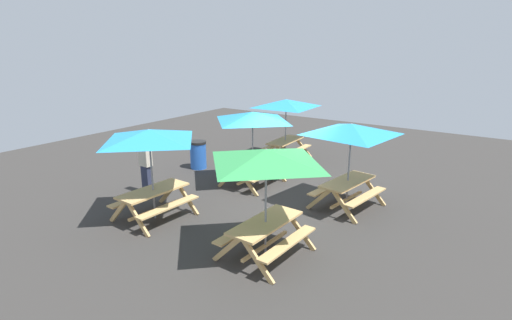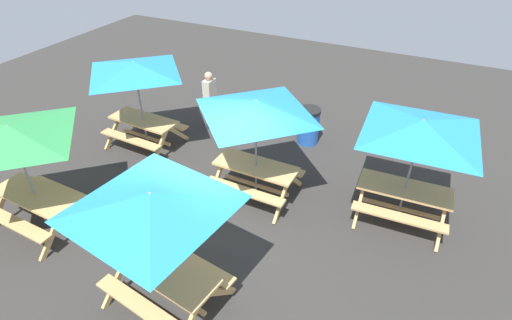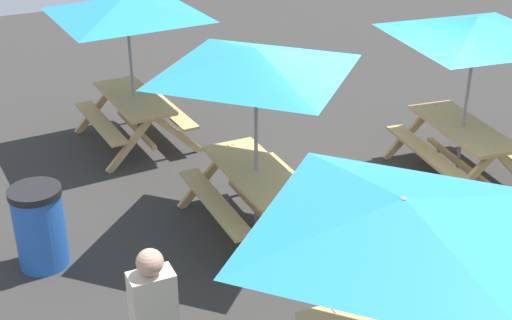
{
  "view_description": "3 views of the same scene",
  "coord_description": "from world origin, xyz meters",
  "px_view_note": "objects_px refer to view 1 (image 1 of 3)",
  "views": [
    {
      "loc": [
        -9.38,
        -5.47,
        4.26
      ],
      "look_at": [
        0.1,
        1.06,
        0.9
      ],
      "focal_mm": 28.0,
      "sensor_mm": 36.0,
      "label": 1
    },
    {
      "loc": [
        3.38,
        -4.91,
        5.72
      ],
      "look_at": [
        0.34,
        1.36,
        0.9
      ],
      "focal_mm": 28.0,
      "sensor_mm": 36.0,
      "label": 2
    },
    {
      "loc": [
        -6.54,
        4.74,
        4.73
      ],
      "look_at": [
        0.34,
        1.36,
        0.9
      ],
      "focal_mm": 50.0,
      "sensor_mm": 36.0,
      "label": 3
    }
  ],
  "objects_px": {
    "picnic_table_2": "(149,142)",
    "trash_bin_blue": "(198,155)",
    "picnic_table_1": "(266,164)",
    "picnic_table_4": "(286,108)",
    "person_standing": "(146,165)",
    "picnic_table_3": "(351,136)",
    "picnic_table_0": "(253,122)"
  },
  "relations": [
    {
      "from": "picnic_table_4",
      "to": "person_standing",
      "type": "distance_m",
      "value": 5.73
    },
    {
      "from": "picnic_table_3",
      "to": "picnic_table_4",
      "type": "xyz_separation_m",
      "value": [
        3.08,
        3.74,
        0.0
      ]
    },
    {
      "from": "picnic_table_1",
      "to": "picnic_table_4",
      "type": "relative_size",
      "value": 0.83
    },
    {
      "from": "picnic_table_2",
      "to": "picnic_table_4",
      "type": "xyz_separation_m",
      "value": [
        6.5,
        0.02,
        0.0
      ]
    },
    {
      "from": "trash_bin_blue",
      "to": "picnic_table_4",
      "type": "bearing_deg",
      "value": -35.89
    },
    {
      "from": "picnic_table_3",
      "to": "picnic_table_4",
      "type": "distance_m",
      "value": 4.85
    },
    {
      "from": "picnic_table_1",
      "to": "person_standing",
      "type": "xyz_separation_m",
      "value": [
        1.04,
        4.85,
        -1.1
      ]
    },
    {
      "from": "picnic_table_4",
      "to": "person_standing",
      "type": "bearing_deg",
      "value": 161.68
    },
    {
      "from": "picnic_table_0",
      "to": "picnic_table_2",
      "type": "bearing_deg",
      "value": 171.43
    },
    {
      "from": "picnic_table_0",
      "to": "picnic_table_3",
      "type": "xyz_separation_m",
      "value": [
        -0.07,
        -3.15,
        0.0
      ]
    },
    {
      "from": "picnic_table_2",
      "to": "picnic_table_3",
      "type": "bearing_deg",
      "value": -44.74
    },
    {
      "from": "trash_bin_blue",
      "to": "person_standing",
      "type": "bearing_deg",
      "value": -170.47
    },
    {
      "from": "picnic_table_2",
      "to": "trash_bin_blue",
      "type": "height_order",
      "value": "picnic_table_2"
    },
    {
      "from": "picnic_table_0",
      "to": "person_standing",
      "type": "height_order",
      "value": "picnic_table_0"
    },
    {
      "from": "picnic_table_4",
      "to": "trash_bin_blue",
      "type": "distance_m",
      "value": 3.67
    },
    {
      "from": "trash_bin_blue",
      "to": "person_standing",
      "type": "distance_m",
      "value": 2.77
    },
    {
      "from": "picnic_table_0",
      "to": "trash_bin_blue",
      "type": "xyz_separation_m",
      "value": [
        0.3,
        2.56,
        -1.49
      ]
    },
    {
      "from": "person_standing",
      "to": "picnic_table_0",
      "type": "bearing_deg",
      "value": 50.35
    },
    {
      "from": "picnic_table_1",
      "to": "picnic_table_2",
      "type": "xyz_separation_m",
      "value": [
        -0.04,
        3.33,
        0.0
      ]
    },
    {
      "from": "picnic_table_1",
      "to": "trash_bin_blue",
      "type": "height_order",
      "value": "picnic_table_1"
    },
    {
      "from": "picnic_table_1",
      "to": "picnic_table_2",
      "type": "bearing_deg",
      "value": 92.89
    },
    {
      "from": "picnic_table_1",
      "to": "trash_bin_blue",
      "type": "distance_m",
      "value": 6.67
    },
    {
      "from": "picnic_table_1",
      "to": "picnic_table_4",
      "type": "height_order",
      "value": "same"
    },
    {
      "from": "trash_bin_blue",
      "to": "picnic_table_1",
      "type": "bearing_deg",
      "value": -125.26
    },
    {
      "from": "picnic_table_2",
      "to": "trash_bin_blue",
      "type": "relative_size",
      "value": 2.38
    },
    {
      "from": "picnic_table_3",
      "to": "picnic_table_4",
      "type": "bearing_deg",
      "value": 58.61
    },
    {
      "from": "picnic_table_3",
      "to": "person_standing",
      "type": "height_order",
      "value": "picnic_table_3"
    },
    {
      "from": "picnic_table_4",
      "to": "picnic_table_2",
      "type": "bearing_deg",
      "value": 177.38
    },
    {
      "from": "trash_bin_blue",
      "to": "person_standing",
      "type": "relative_size",
      "value": 0.59
    },
    {
      "from": "picnic_table_1",
      "to": "picnic_table_4",
      "type": "bearing_deg",
      "value": 29.53
    },
    {
      "from": "picnic_table_2",
      "to": "person_standing",
      "type": "xyz_separation_m",
      "value": [
        1.08,
        1.52,
        -1.1
      ]
    },
    {
      "from": "picnic_table_1",
      "to": "picnic_table_3",
      "type": "xyz_separation_m",
      "value": [
        3.38,
        -0.4,
        0.0
      ]
    }
  ]
}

